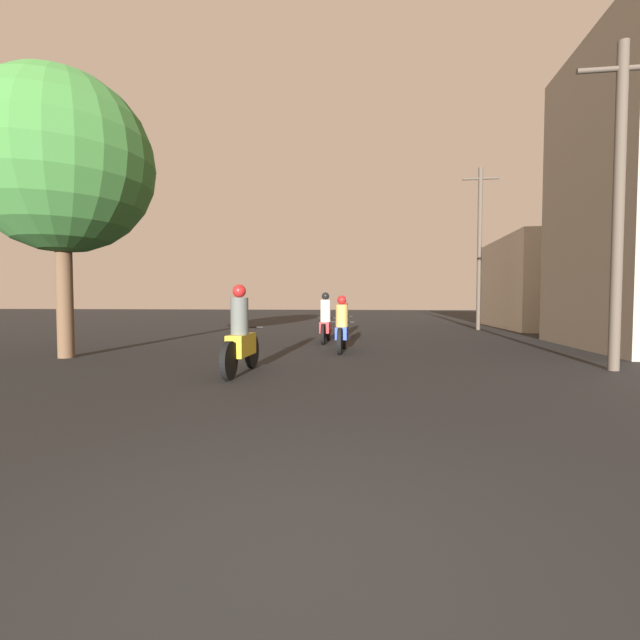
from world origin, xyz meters
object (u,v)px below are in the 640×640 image
Objects in this scene: motorcycle_yellow at (241,339)px; utility_pole_near at (619,200)px; utility_pole_far at (479,246)px; street_tree at (61,164)px; motorcycle_red at (326,323)px; motorcycle_silver at (344,320)px; building_right_far at (550,284)px; motorcycle_blue at (342,329)px.

motorcycle_yellow is 0.33× the size of utility_pole_near.
utility_pole_near is 11.60m from utility_pole_far.
utility_pole_far reaches higher than street_tree.
motorcycle_red is 2.43m from motorcycle_silver.
motorcycle_silver is 0.25× the size of utility_pole_far.
motorcycle_red is at bearing -138.47° from building_right_far.
street_tree is (-6.03, -6.84, 3.91)m from motorcycle_silver.
building_right_far is (9.38, 11.30, 1.59)m from motorcycle_blue.
building_right_far reaches higher than motorcycle_red.
building_right_far is (9.70, 6.54, 1.59)m from motorcycle_silver.
motorcycle_blue is at bearing -121.03° from utility_pole_far.
building_right_far is at bearing 28.58° from utility_pole_far.
street_tree is (-15.73, -13.38, 2.32)m from building_right_far.
street_tree reaches higher than motorcycle_silver.
street_tree is at bearing -136.49° from utility_pole_far.
motorcycle_blue is 0.99× the size of motorcycle_red.
motorcycle_red reaches higher than motorcycle_blue.
motorcycle_silver is 9.54m from utility_pole_near.
motorcycle_red is 0.27× the size of utility_pole_far.
motorcycle_red is 0.25× the size of building_right_far.
motorcycle_yellow is at bearing -126.14° from building_right_far.
motorcycle_red is 1.07× the size of motorcycle_silver.
motorcycle_red is 0.30× the size of street_tree.
motorcycle_blue is at bearing 75.36° from motorcycle_yellow.
motorcycle_silver reaches higher than motorcycle_blue.
street_tree reaches higher than building_right_far.
street_tree reaches higher than motorcycle_yellow.
motorcycle_red is (-0.71, 2.36, 0.04)m from motorcycle_blue.
utility_pole_far reaches higher than motorcycle_yellow.
utility_pole_far is (7.10, 12.89, 3.20)m from motorcycle_yellow.
utility_pole_near is at bearing -37.22° from motorcycle_red.
motorcycle_yellow is at bearing -113.95° from motorcycle_blue.
motorcycle_silver is 0.30× the size of utility_pole_near.
motorcycle_silver is at bearing -142.79° from utility_pole_far.
motorcycle_yellow is 7.57m from utility_pole_near.
street_tree is (-5.64, -4.44, 3.87)m from motorcycle_red.
utility_pole_near is (-3.95, -13.67, 1.06)m from building_right_far.
utility_pole_near is (5.44, -2.37, 2.65)m from motorcycle_blue.
motorcycle_blue is 6.49m from utility_pole_near.
utility_pole_far is (0.10, 11.58, 0.61)m from utility_pole_near.
motorcycle_yellow is at bearing -91.87° from motorcycle_silver.
motorcycle_silver is at bearing 92.88° from motorcycle_blue.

